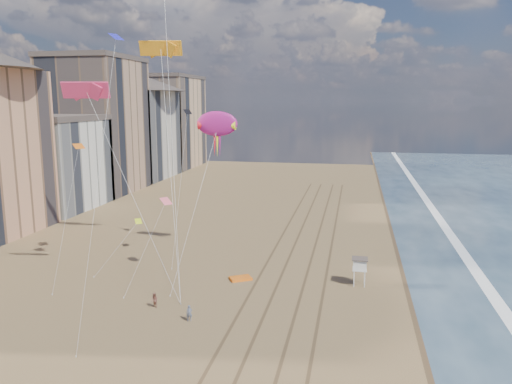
{
  "coord_description": "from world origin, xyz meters",
  "views": [
    {
      "loc": [
        8.95,
        -27.64,
        19.49
      ],
      "look_at": [
        -1.78,
        26.0,
        9.5
      ],
      "focal_mm": 35.0,
      "sensor_mm": 36.0,
      "label": 1
    }
  ],
  "objects_px": {
    "lifeguard_stand": "(360,265)",
    "grounded_kite": "(241,278)",
    "kite_flyer_a": "(189,313)",
    "kite_flyer_b": "(155,300)",
    "show_kite": "(217,124)"
  },
  "relations": [
    {
      "from": "lifeguard_stand",
      "to": "show_kite",
      "type": "height_order",
      "value": "show_kite"
    },
    {
      "from": "lifeguard_stand",
      "to": "kite_flyer_a",
      "type": "height_order",
      "value": "lifeguard_stand"
    },
    {
      "from": "kite_flyer_a",
      "to": "kite_flyer_b",
      "type": "height_order",
      "value": "kite_flyer_a"
    },
    {
      "from": "show_kite",
      "to": "kite_flyer_b",
      "type": "distance_m",
      "value": 23.39
    },
    {
      "from": "grounded_kite",
      "to": "kite_flyer_a",
      "type": "height_order",
      "value": "kite_flyer_a"
    },
    {
      "from": "lifeguard_stand",
      "to": "show_kite",
      "type": "relative_size",
      "value": 0.14
    },
    {
      "from": "grounded_kite",
      "to": "kite_flyer_b",
      "type": "relative_size",
      "value": 1.59
    },
    {
      "from": "grounded_kite",
      "to": "kite_flyer_a",
      "type": "bearing_deg",
      "value": -132.11
    },
    {
      "from": "lifeguard_stand",
      "to": "grounded_kite",
      "type": "relative_size",
      "value": 1.29
    },
    {
      "from": "show_kite",
      "to": "kite_flyer_b",
      "type": "relative_size",
      "value": 14.43
    },
    {
      "from": "lifeguard_stand",
      "to": "grounded_kite",
      "type": "bearing_deg",
      "value": -176.44
    },
    {
      "from": "grounded_kite",
      "to": "show_kite",
      "type": "relative_size",
      "value": 0.11
    },
    {
      "from": "grounded_kite",
      "to": "kite_flyer_a",
      "type": "relative_size",
      "value": 1.58
    },
    {
      "from": "lifeguard_stand",
      "to": "kite_flyer_a",
      "type": "bearing_deg",
      "value": -141.27
    },
    {
      "from": "kite_flyer_a",
      "to": "kite_flyer_b",
      "type": "xyz_separation_m",
      "value": [
        -4.21,
        2.14,
        -0.01
      ]
    }
  ]
}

